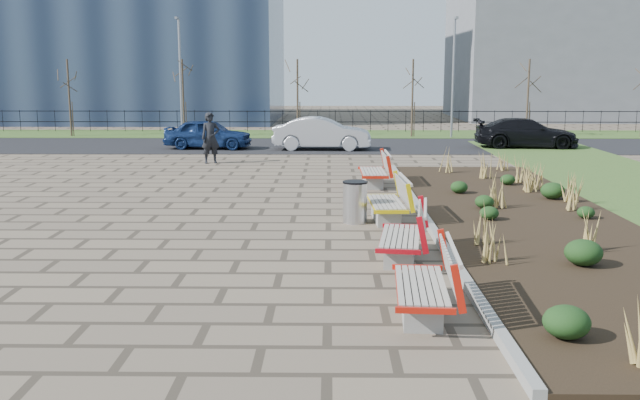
{
  "coord_description": "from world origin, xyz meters",
  "views": [
    {
      "loc": [
        1.69,
        -11.05,
        3.46
      ],
      "look_at": [
        1.5,
        3.0,
        0.9
      ],
      "focal_mm": 40.0,
      "sensor_mm": 36.0,
      "label": 1
    }
  ],
  "objects_px": {
    "lamp_west": "(181,79)",
    "lamp_east": "(453,79)",
    "car_silver": "(322,133)",
    "bench_d": "(373,170)",
    "bench_c": "(386,200)",
    "car_black": "(526,133)",
    "bench_b": "(400,234)",
    "pedestrian": "(211,138)",
    "bench_a": "(421,281)",
    "car_blue": "(208,134)",
    "litter_bin": "(355,202)"
  },
  "relations": [
    {
      "from": "car_silver",
      "to": "car_black",
      "type": "distance_m",
      "value": 9.22
    },
    {
      "from": "bench_d",
      "to": "car_black",
      "type": "bearing_deg",
      "value": 54.37
    },
    {
      "from": "bench_a",
      "to": "lamp_west",
      "type": "relative_size",
      "value": 0.35
    },
    {
      "from": "car_black",
      "to": "lamp_east",
      "type": "height_order",
      "value": "lamp_east"
    },
    {
      "from": "car_silver",
      "to": "lamp_east",
      "type": "relative_size",
      "value": 0.72
    },
    {
      "from": "car_blue",
      "to": "lamp_east",
      "type": "relative_size",
      "value": 0.64
    },
    {
      "from": "lamp_west",
      "to": "lamp_east",
      "type": "xyz_separation_m",
      "value": [
        14.0,
        0.0,
        0.0
      ]
    },
    {
      "from": "car_silver",
      "to": "lamp_east",
      "type": "height_order",
      "value": "lamp_east"
    },
    {
      "from": "bench_d",
      "to": "lamp_west",
      "type": "relative_size",
      "value": 0.35
    },
    {
      "from": "car_silver",
      "to": "lamp_west",
      "type": "bearing_deg",
      "value": 54.6
    },
    {
      "from": "bench_a",
      "to": "car_silver",
      "type": "bearing_deg",
      "value": 98.21
    },
    {
      "from": "litter_bin",
      "to": "car_blue",
      "type": "relative_size",
      "value": 0.24
    },
    {
      "from": "bench_c",
      "to": "car_black",
      "type": "xyz_separation_m",
      "value": [
        7.54,
        15.93,
        0.18
      ]
    },
    {
      "from": "lamp_west",
      "to": "lamp_east",
      "type": "height_order",
      "value": "same"
    },
    {
      "from": "bench_d",
      "to": "lamp_west",
      "type": "bearing_deg",
      "value": 119.07
    },
    {
      "from": "bench_b",
      "to": "litter_bin",
      "type": "distance_m",
      "value": 3.36
    },
    {
      "from": "car_silver",
      "to": "bench_b",
      "type": "bearing_deg",
      "value": -172.52
    },
    {
      "from": "bench_b",
      "to": "pedestrian",
      "type": "height_order",
      "value": "pedestrian"
    },
    {
      "from": "pedestrian",
      "to": "lamp_west",
      "type": "distance_m",
      "value": 11.02
    },
    {
      "from": "litter_bin",
      "to": "lamp_west",
      "type": "bearing_deg",
      "value": 111.55
    },
    {
      "from": "car_silver",
      "to": "bench_d",
      "type": "bearing_deg",
      "value": -168.23
    },
    {
      "from": "bench_b",
      "to": "car_black",
      "type": "distance_m",
      "value": 20.81
    },
    {
      "from": "car_silver",
      "to": "pedestrian",
      "type": "bearing_deg",
      "value": 140.54
    },
    {
      "from": "car_black",
      "to": "lamp_west",
      "type": "distance_m",
      "value": 17.39
    },
    {
      "from": "bench_d",
      "to": "lamp_west",
      "type": "distance_m",
      "value": 18.25
    },
    {
      "from": "bench_b",
      "to": "lamp_east",
      "type": "bearing_deg",
      "value": 86.04
    },
    {
      "from": "car_black",
      "to": "lamp_west",
      "type": "relative_size",
      "value": 0.76
    },
    {
      "from": "bench_a",
      "to": "lamp_west",
      "type": "distance_m",
      "value": 28.82
    },
    {
      "from": "litter_bin",
      "to": "lamp_east",
      "type": "distance_m",
      "value": 21.88
    },
    {
      "from": "litter_bin",
      "to": "car_black",
      "type": "xyz_separation_m",
      "value": [
        8.26,
        16.11,
        0.21
      ]
    },
    {
      "from": "bench_a",
      "to": "lamp_west",
      "type": "xyz_separation_m",
      "value": [
        -9.0,
        27.26,
        2.54
      ]
    },
    {
      "from": "pedestrian",
      "to": "car_silver",
      "type": "bearing_deg",
      "value": 27.28
    },
    {
      "from": "bench_b",
      "to": "bench_d",
      "type": "xyz_separation_m",
      "value": [
        0.0,
        8.56,
        0.0
      ]
    },
    {
      "from": "bench_c",
      "to": "lamp_east",
      "type": "height_order",
      "value": "lamp_east"
    },
    {
      "from": "bench_c",
      "to": "lamp_west",
      "type": "distance_m",
      "value": 22.78
    },
    {
      "from": "bench_b",
      "to": "car_silver",
      "type": "bearing_deg",
      "value": 102.77
    },
    {
      "from": "litter_bin",
      "to": "bench_d",
      "type": "bearing_deg",
      "value": 82.22
    },
    {
      "from": "pedestrian",
      "to": "car_black",
      "type": "relative_size",
      "value": 0.42
    },
    {
      "from": "bench_c",
      "to": "car_silver",
      "type": "bearing_deg",
      "value": 93.68
    },
    {
      "from": "bench_b",
      "to": "pedestrian",
      "type": "bearing_deg",
      "value": 120.33
    },
    {
      "from": "bench_a",
      "to": "car_silver",
      "type": "xyz_separation_m",
      "value": [
        -1.64,
        21.55,
        0.23
      ]
    },
    {
      "from": "bench_a",
      "to": "car_black",
      "type": "distance_m",
      "value": 23.65
    },
    {
      "from": "pedestrian",
      "to": "lamp_east",
      "type": "bearing_deg",
      "value": 22.91
    },
    {
      "from": "car_blue",
      "to": "lamp_east",
      "type": "distance_m",
      "value": 13.12
    },
    {
      "from": "lamp_west",
      "to": "lamp_east",
      "type": "bearing_deg",
      "value": 0.0
    },
    {
      "from": "bench_a",
      "to": "car_black",
      "type": "height_order",
      "value": "car_black"
    },
    {
      "from": "car_black",
      "to": "bench_d",
      "type": "bearing_deg",
      "value": 148.7
    },
    {
      "from": "bench_a",
      "to": "bench_c",
      "type": "distance_m",
      "value": 6.49
    },
    {
      "from": "bench_b",
      "to": "car_blue",
      "type": "height_order",
      "value": "car_blue"
    },
    {
      "from": "bench_a",
      "to": "bench_d",
      "type": "bearing_deg",
      "value": 93.85
    }
  ]
}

